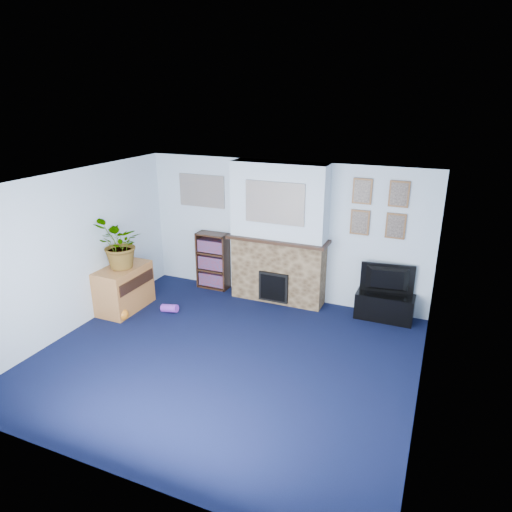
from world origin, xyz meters
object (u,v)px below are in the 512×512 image
at_px(television, 387,280).
at_px(bookshelf, 213,262).
at_px(tv_stand, 384,306).
at_px(sideboard, 124,289).

bearing_deg(television, bookshelf, -8.75).
relative_size(television, bookshelf, 0.79).
xyz_separation_m(tv_stand, television, (0.00, 0.02, 0.44)).
height_order(tv_stand, television, television).
distance_m(bookshelf, sideboard, 1.69).
bearing_deg(tv_stand, television, 90.00).
bearing_deg(bookshelf, tv_stand, -1.40).
distance_m(tv_stand, bookshelf, 3.14).
distance_m(tv_stand, sideboard, 4.28).
bearing_deg(sideboard, television, 18.16).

